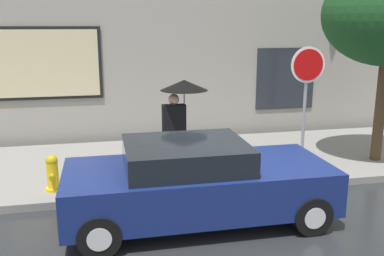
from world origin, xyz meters
The scene contains 7 objects.
ground_plane centered at (0.00, 0.00, 0.00)m, with size 60.00×60.00×0.00m, color #282B2D.
sidewalk centered at (0.00, 3.00, 0.07)m, with size 20.00×4.00×0.15m, color gray.
building_facade centered at (-0.02, 5.50, 3.49)m, with size 20.00×0.67×7.00m.
parked_car centered at (-0.47, 0.05, 0.70)m, with size 4.40×1.94×1.39m.
fire_hydrant centered at (-2.95, 1.60, 0.49)m, with size 0.30×0.44×0.71m.
pedestrian_with_umbrella centered at (-0.32, 2.29, 1.73)m, with size 1.02×1.02×1.98m.
stop_sign centered at (2.30, 1.80, 2.04)m, with size 0.76×0.10×2.67m.
Camera 1 is at (-1.95, -6.56, 3.27)m, focal length 40.20 mm.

